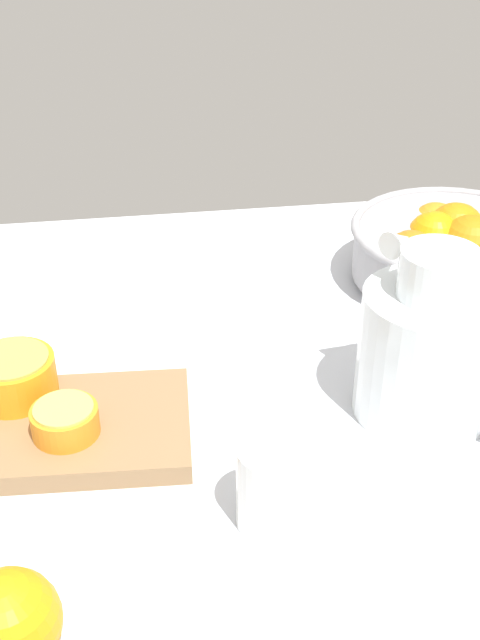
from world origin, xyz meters
The scene contains 8 objects.
ground_plane centered at (0.00, 0.00, -1.50)cm, with size 125.03×85.74×3.00cm, color silver.
fruit_bowl centered at (28.32, 14.50, 4.95)cm, with size 28.20×28.20×10.37cm.
juice_pitcher centered at (14.89, -11.28, 6.91)cm, with size 14.06×16.88×19.44cm.
juice_glass centered at (-3.40, -24.47, 3.63)cm, with size 6.66×6.66×8.47cm.
cutting_board centered at (-23.59, -10.16, 1.11)cm, with size 28.14×15.78×2.23cm, color olive.
orange_half_0 centered at (-21.69, -12.22, 3.77)cm, with size 6.61×6.61×3.14cm.
orange_half_1 centered at (-27.10, -5.06, 4.51)cm, with size 8.80×8.80×4.63cm.
loose_orange_1 centered at (-24.88, -34.91, 3.90)cm, with size 7.80×7.80×7.80cm, color orange.
Camera 1 is at (-13.85, -73.27, 52.27)cm, focal length 43.99 mm.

